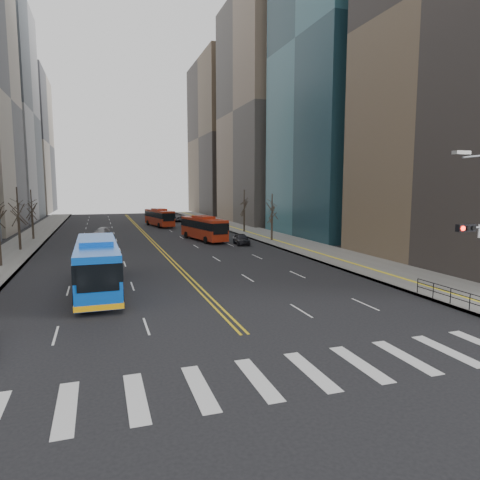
% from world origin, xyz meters
% --- Properties ---
extents(ground, '(220.00, 220.00, 0.00)m').
position_xyz_m(ground, '(0.00, 0.00, 0.00)').
color(ground, black).
extents(sidewalk_right, '(7.00, 130.00, 0.15)m').
position_xyz_m(sidewalk_right, '(17.50, 45.00, 0.07)').
color(sidewalk_right, slate).
rests_on(sidewalk_right, ground).
extents(sidewalk_left, '(5.00, 130.00, 0.15)m').
position_xyz_m(sidewalk_left, '(-16.50, 45.00, 0.07)').
color(sidewalk_left, slate).
rests_on(sidewalk_left, ground).
extents(crosswalk, '(26.70, 4.00, 0.01)m').
position_xyz_m(crosswalk, '(0.00, 0.00, 0.01)').
color(crosswalk, silver).
rests_on(crosswalk, ground).
extents(centerline, '(0.55, 100.00, 0.01)m').
position_xyz_m(centerline, '(0.00, 55.00, 0.01)').
color(centerline, gold).
rests_on(centerline, ground).
extents(office_towers, '(83.00, 134.00, 58.00)m').
position_xyz_m(office_towers, '(0.12, 68.51, 23.92)').
color(office_towers, gray).
rests_on(office_towers, ground).
extents(pedestrian_railing, '(0.06, 6.06, 1.02)m').
position_xyz_m(pedestrian_railing, '(14.30, 6.00, 0.82)').
color(pedestrian_railing, black).
rests_on(pedestrian_railing, sidewalk_right).
extents(street_trees, '(35.20, 47.20, 7.60)m').
position_xyz_m(street_trees, '(-7.18, 34.55, 4.87)').
color(street_trees, '#2B231A').
rests_on(street_trees, ground).
extents(blue_bus, '(3.18, 13.48, 3.88)m').
position_xyz_m(blue_bus, '(-7.19, 17.29, 2.04)').
color(blue_bus, blue).
rests_on(blue_bus, ground).
extents(red_bus_near, '(4.51, 11.21, 3.47)m').
position_xyz_m(red_bus_near, '(7.09, 43.77, 1.93)').
color(red_bus_near, '#A82812').
rests_on(red_bus_near, ground).
extents(red_bus_far, '(4.45, 11.09, 3.44)m').
position_xyz_m(red_bus_far, '(4.03, 67.30, 1.92)').
color(red_bus_far, '#A82812').
rests_on(red_bus_far, ground).
extents(car_dark_mid, '(2.09, 4.37, 1.44)m').
position_xyz_m(car_dark_mid, '(10.81, 37.95, 0.72)').
color(car_dark_mid, black).
rests_on(car_dark_mid, ground).
extents(car_silver, '(3.05, 4.89, 1.32)m').
position_xyz_m(car_silver, '(-6.67, 53.14, 0.66)').
color(car_silver, gray).
rests_on(car_silver, ground).
extents(car_dark_far, '(2.08, 4.05, 1.09)m').
position_xyz_m(car_dark_far, '(9.45, 76.87, 0.55)').
color(car_dark_far, black).
rests_on(car_dark_far, ground).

